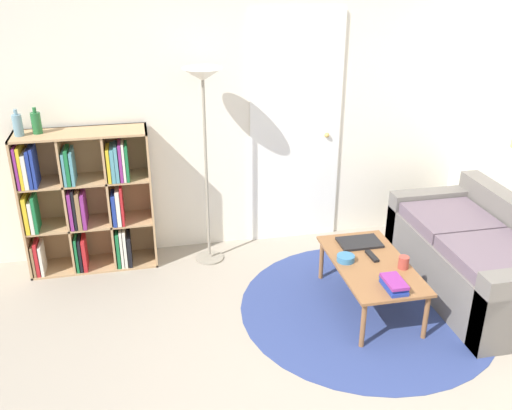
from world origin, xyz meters
TOP-DOWN VIEW (x-y plane):
  - wall_back at (0.02, 2.43)m, footprint 7.12×0.11m
  - rug at (0.71, 1.10)m, footprint 1.94×1.94m
  - bookshelf at (-1.39, 2.22)m, footprint 1.05×0.34m
  - floor_lamp at (-0.37, 2.11)m, footprint 0.32×0.32m
  - couch at (1.68, 1.15)m, footprint 0.83×1.56m
  - coffee_table at (0.73, 1.13)m, footprint 0.55×1.00m
  - laptop at (0.76, 1.44)m, footprint 0.33×0.23m
  - bowl at (0.55, 1.19)m, footprint 0.13×0.13m
  - book_stack_on_table at (0.75, 0.76)m, footprint 0.13×0.24m
  - cup at (0.93, 1.01)m, footprint 0.08×0.08m
  - remote at (0.77, 1.21)m, footprint 0.05×0.17m
  - bottle_left at (-1.81, 2.20)m, footprint 0.07×0.07m
  - bottle_middle at (-1.67, 2.24)m, footprint 0.08×0.08m

SIDE VIEW (x-z plane):
  - rug at x=0.71m, z-range 0.00..0.01m
  - couch at x=1.68m, z-range -0.08..0.65m
  - coffee_table at x=0.73m, z-range 0.15..0.54m
  - laptop at x=0.76m, z-range 0.38..0.40m
  - remote at x=0.77m, z-range 0.38..0.40m
  - bowl at x=0.55m, z-range 0.38..0.43m
  - book_stack_on_table at x=0.75m, z-range 0.38..0.45m
  - cup at x=0.93m, z-range 0.38..0.48m
  - bookshelf at x=-1.39m, z-range 0.01..1.22m
  - wall_back at x=0.02m, z-range -0.01..2.59m
  - bottle_middle at x=-1.67m, z-range 1.19..1.40m
  - bottle_left at x=-1.81m, z-range 1.19..1.40m
  - floor_lamp at x=-0.37m, z-range 0.61..2.31m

